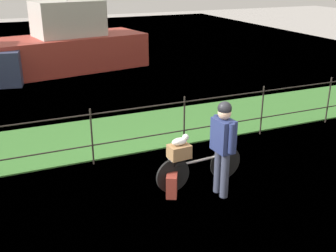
{
  "coord_description": "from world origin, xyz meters",
  "views": [
    {
      "loc": [
        -2.58,
        -5.37,
        3.65
      ],
      "look_at": [
        0.28,
        1.19,
        0.9
      ],
      "focal_mm": 43.76,
      "sensor_mm": 36.0,
      "label": 1
    }
  ],
  "objects_px": {
    "wooden_crate": "(179,151)",
    "moored_boat_near": "(70,45)",
    "bicycle_main": "(199,168)",
    "terrier_dog": "(181,141)",
    "backpack_on_paving": "(172,185)",
    "cyclist_person": "(223,141)"
  },
  "relations": [
    {
      "from": "terrier_dog",
      "to": "moored_boat_near",
      "type": "xyz_separation_m",
      "value": [
        0.1,
        10.13,
        0.01
      ]
    },
    {
      "from": "bicycle_main",
      "to": "backpack_on_paving",
      "type": "xyz_separation_m",
      "value": [
        -0.6,
        -0.16,
        -0.13
      ]
    },
    {
      "from": "moored_boat_near",
      "to": "terrier_dog",
      "type": "bearing_deg",
      "value": -90.57
    },
    {
      "from": "wooden_crate",
      "to": "cyclist_person",
      "type": "xyz_separation_m",
      "value": [
        0.6,
        -0.41,
        0.26
      ]
    },
    {
      "from": "wooden_crate",
      "to": "backpack_on_paving",
      "type": "relative_size",
      "value": 0.91
    },
    {
      "from": "backpack_on_paving",
      "to": "moored_boat_near",
      "type": "distance_m",
      "value": 10.3
    },
    {
      "from": "cyclist_person",
      "to": "terrier_dog",
      "type": "bearing_deg",
      "value": 144.32
    },
    {
      "from": "bicycle_main",
      "to": "moored_boat_near",
      "type": "bearing_deg",
      "value": 91.57
    },
    {
      "from": "bicycle_main",
      "to": "moored_boat_near",
      "type": "height_order",
      "value": "moored_boat_near"
    },
    {
      "from": "bicycle_main",
      "to": "wooden_crate",
      "type": "distance_m",
      "value": 0.58
    },
    {
      "from": "cyclist_person",
      "to": "moored_boat_near",
      "type": "relative_size",
      "value": 0.28
    },
    {
      "from": "bicycle_main",
      "to": "terrier_dog",
      "type": "relative_size",
      "value": 5.39
    },
    {
      "from": "terrier_dog",
      "to": "moored_boat_near",
      "type": "bearing_deg",
      "value": 89.43
    },
    {
      "from": "wooden_crate",
      "to": "cyclist_person",
      "type": "height_order",
      "value": "cyclist_person"
    },
    {
      "from": "bicycle_main",
      "to": "cyclist_person",
      "type": "relative_size",
      "value": 1.02
    },
    {
      "from": "wooden_crate",
      "to": "moored_boat_near",
      "type": "xyz_separation_m",
      "value": [
        0.13,
        10.13,
        0.2
      ]
    },
    {
      "from": "wooden_crate",
      "to": "backpack_on_paving",
      "type": "xyz_separation_m",
      "value": [
        -0.2,
        -0.13,
        -0.55
      ]
    },
    {
      "from": "terrier_dog",
      "to": "wooden_crate",
      "type": "bearing_deg",
      "value": -176.46
    },
    {
      "from": "cyclist_person",
      "to": "wooden_crate",
      "type": "bearing_deg",
      "value": 145.56
    },
    {
      "from": "bicycle_main",
      "to": "terrier_dog",
      "type": "bearing_deg",
      "value": -176.46
    },
    {
      "from": "bicycle_main",
      "to": "backpack_on_paving",
      "type": "relative_size",
      "value": 4.3
    },
    {
      "from": "wooden_crate",
      "to": "moored_boat_near",
      "type": "height_order",
      "value": "moored_boat_near"
    }
  ]
}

